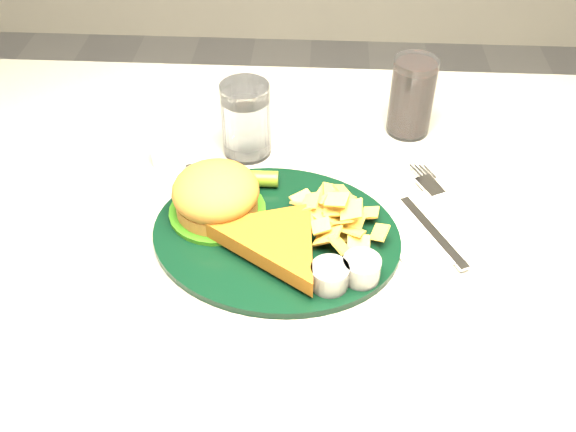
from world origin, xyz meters
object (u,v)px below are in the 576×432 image
at_px(table, 284,374).
at_px(cola_glass, 412,97).
at_px(water_glass, 246,120).
at_px(dinner_plate, 276,217).
at_px(fork_napkin, 432,226).

height_order(table, cola_glass, cola_glass).
bearing_deg(table, water_glass, 113.86).
relative_size(table, dinner_plate, 3.74).
distance_m(water_glass, cola_glass, 0.26).
bearing_deg(fork_napkin, water_glass, 121.48).
bearing_deg(fork_napkin, dinner_plate, 160.60).
distance_m(water_glass, fork_napkin, 0.31).
relative_size(dinner_plate, water_glass, 2.84).
distance_m(table, cola_glass, 0.52).
relative_size(table, water_glass, 10.62).
height_order(table, dinner_plate, dinner_plate).
relative_size(table, fork_napkin, 6.37).
bearing_deg(water_glass, cola_glass, 15.81).
relative_size(dinner_plate, fork_napkin, 1.70).
distance_m(cola_glass, fork_napkin, 0.24).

